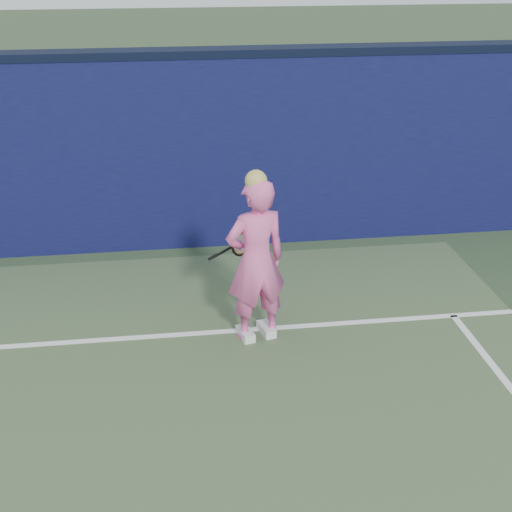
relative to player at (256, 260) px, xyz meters
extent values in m
cube|color=#0C0D38|center=(-2.56, 2.62, 0.36)|extent=(24.00, 0.40, 2.50)
cube|color=black|center=(-2.56, 2.62, 1.66)|extent=(24.00, 0.42, 0.10)
imported|color=pink|center=(0.00, 0.00, -0.01)|extent=(0.73, 0.57, 1.76)
sphere|color=#CBB95B|center=(0.00, 0.00, 0.84)|extent=(0.22, 0.22, 0.22)
cube|color=white|center=(0.12, 0.03, -0.84)|extent=(0.19, 0.30, 0.10)
cube|color=white|center=(-0.12, -0.03, -0.84)|extent=(0.19, 0.30, 0.10)
torus|color=black|center=(-0.10, 0.45, 0.00)|extent=(0.25, 0.21, 0.28)
torus|color=gold|center=(-0.10, 0.45, 0.00)|extent=(0.20, 0.16, 0.23)
cylinder|color=beige|center=(-0.10, 0.45, 0.00)|extent=(0.19, 0.16, 0.23)
cylinder|color=black|center=(-0.30, 0.38, -0.06)|extent=(0.24, 0.14, 0.09)
cylinder|color=black|center=(-0.41, 0.35, -0.10)|extent=(0.12, 0.08, 0.06)
cube|color=white|center=(-2.56, 0.12, -0.87)|extent=(11.00, 0.08, 0.01)
camera|label=1|loc=(-0.89, -6.48, 3.03)|focal=50.00mm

